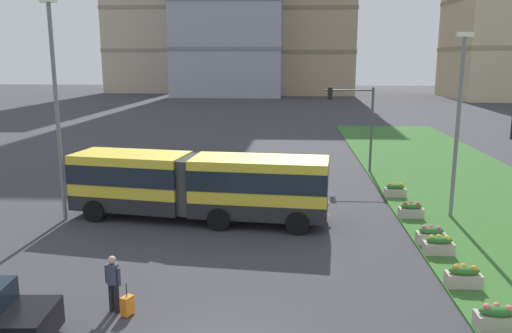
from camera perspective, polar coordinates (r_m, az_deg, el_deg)
articulated_bus at (r=23.68m, az=-6.36°, el=-2.03°), size 12.05×4.07×3.00m
car_maroon_sedan at (r=33.43m, az=-9.89°, el=0.40°), size 4.57×2.40×1.58m
pedestrian_crossing at (r=15.93m, az=-15.51°, el=-11.97°), size 0.54×0.36×1.74m
rolling_suitcase at (r=15.91m, az=-14.02°, el=-14.65°), size 0.37×0.43×0.97m
flower_planter_0 at (r=16.01m, az=25.01°, el=-14.85°), size 1.10×0.56×0.74m
flower_planter_1 at (r=18.32m, az=21.94°, el=-11.15°), size 1.10×0.56×0.74m
flower_planter_2 at (r=20.84m, az=19.52°, el=-8.15°), size 1.10×0.56×0.74m
flower_planter_3 at (r=21.85m, az=18.74°, el=-7.17°), size 1.10×0.56×0.74m
flower_planter_4 at (r=25.02m, az=16.74°, el=-4.63°), size 1.10×0.56×0.74m
flower_planter_5 at (r=28.50m, az=15.10°, el=-2.52°), size 1.10×0.56×0.74m
traffic_light_far_right at (r=33.73m, az=11.00°, el=5.67°), size 3.09×0.28×5.51m
streetlight_left at (r=24.55m, az=-21.18°, el=6.52°), size 0.70×0.28×9.83m
streetlight_median at (r=25.01m, az=21.42°, el=4.95°), size 0.70×0.28×8.43m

